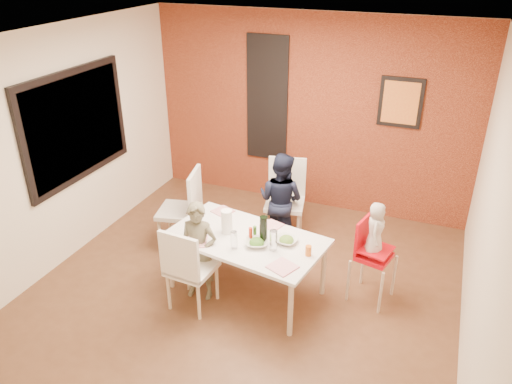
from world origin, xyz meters
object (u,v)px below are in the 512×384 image
at_px(chair_far, 286,194).
at_px(wine_bottle, 263,230).
at_px(chair_left, 186,205).
at_px(child_far, 281,200).
at_px(chair_near, 187,266).
at_px(dining_table, 246,242).
at_px(toddler, 375,230).
at_px(paper_towel_roll, 227,222).
at_px(high_chair, 370,252).
at_px(child_near, 199,252).

distance_m(chair_far, wine_bottle, 1.36).
distance_m(chair_left, child_far, 1.17).
bearing_deg(chair_near, chair_far, -99.28).
height_order(chair_far, wine_bottle, chair_far).
relative_size(dining_table, toddler, 2.94).
relative_size(dining_table, paper_towel_roll, 6.62).
relative_size(chair_left, high_chair, 1.12).
relative_size(chair_far, chair_left, 0.99).
height_order(chair_near, child_near, child_near).
relative_size(dining_table, chair_far, 1.70).
bearing_deg(high_chair, wine_bottle, 124.39).
xyz_separation_m(dining_table, high_chair, (1.25, 0.39, -0.06)).
bearing_deg(paper_towel_roll, chair_near, -111.23).
xyz_separation_m(toddler, paper_towel_roll, (-1.50, -0.36, -0.04)).
xyz_separation_m(child_far, paper_towel_roll, (-0.25, -1.04, 0.20)).
height_order(chair_far, paper_towel_roll, chair_far).
bearing_deg(chair_left, toddler, 72.56).
bearing_deg(toddler, child_far, 55.99).
bearing_deg(toddler, chair_left, 80.15).
distance_m(chair_far, high_chair, 1.55).
height_order(dining_table, paper_towel_roll, paper_towel_roll).
bearing_deg(child_far, chair_left, 35.55).
bearing_deg(chair_far, wine_bottle, -93.59).
bearing_deg(chair_far, chair_left, -156.12).
relative_size(high_chair, wine_bottle, 3.13).
xyz_separation_m(chair_near, toddler, (1.70, 0.89, 0.31)).
height_order(toddler, paper_towel_roll, toddler).
bearing_deg(paper_towel_roll, toddler, 13.57).
bearing_deg(wine_bottle, child_near, -158.01).
height_order(chair_near, high_chair, chair_near).
bearing_deg(high_chair, paper_towel_roll, 117.48).
bearing_deg(dining_table, wine_bottle, -3.37).
xyz_separation_m(chair_near, child_far, (0.45, 1.57, 0.08)).
relative_size(dining_table, high_chair, 1.89).
relative_size(high_chair, child_near, 0.83).
xyz_separation_m(chair_near, wine_bottle, (0.63, 0.50, 0.29)).
relative_size(chair_near, toddler, 1.61).
bearing_deg(toddler, wine_bottle, 104.58).
bearing_deg(chair_far, dining_table, -102.26).
bearing_deg(chair_left, chair_far, 113.04).
relative_size(chair_left, child_near, 0.93).
bearing_deg(toddler, paper_towel_roll, 97.98).
relative_size(chair_far, high_chair, 1.11).
height_order(high_chair, toddler, toddler).
height_order(child_near, wine_bottle, child_near).
height_order(toddler, wine_bottle, toddler).
relative_size(child_near, wine_bottle, 3.76).
bearing_deg(child_near, child_far, 62.93).
xyz_separation_m(chair_far, toddler, (1.27, -0.93, 0.27)).
height_order(child_far, toddler, child_far).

